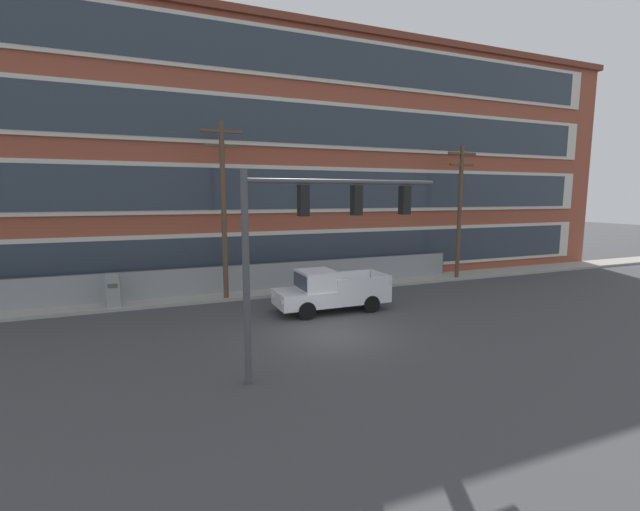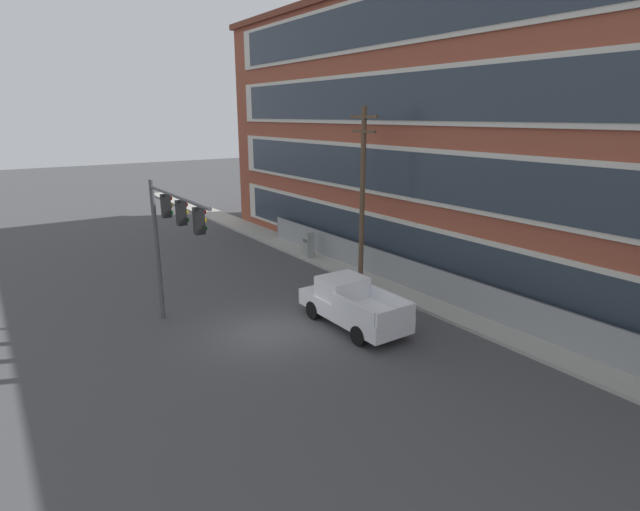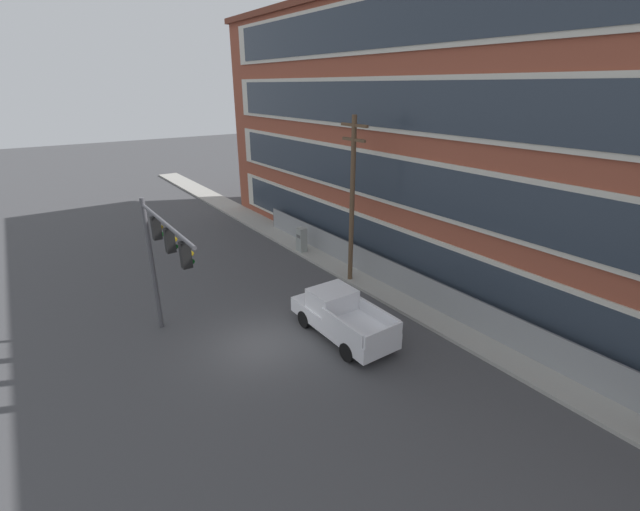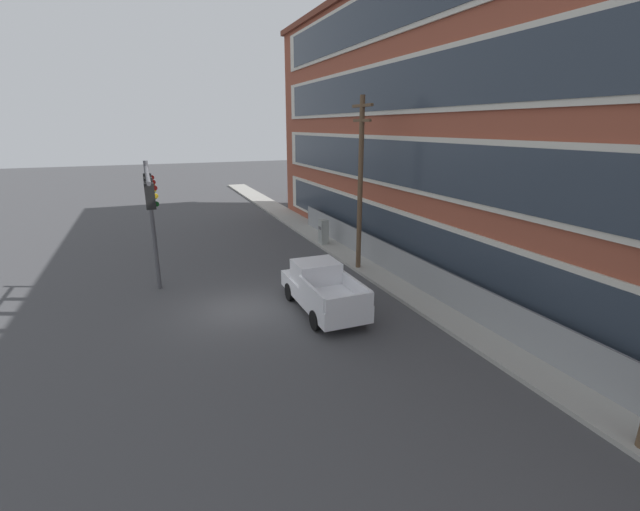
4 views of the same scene
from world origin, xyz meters
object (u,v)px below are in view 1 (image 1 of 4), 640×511
at_px(traffic_signal_mast, 313,227).
at_px(utility_pole_near_corner, 224,205).
at_px(electrical_cabinet, 113,292).
at_px(pickup_truck_white, 329,291).
at_px(utility_pole_midblock, 460,208).

xyz_separation_m(traffic_signal_mast, utility_pole_near_corner, (-0.87, 10.22, 0.43)).
relative_size(utility_pole_near_corner, electrical_cabinet, 5.17).
distance_m(pickup_truck_white, utility_pole_midblock, 12.01).
bearing_deg(traffic_signal_mast, pickup_truck_white, 62.72).
height_order(pickup_truck_white, electrical_cabinet, pickup_truck_white).
distance_m(utility_pole_near_corner, electrical_cabinet, 6.63).
xyz_separation_m(utility_pole_near_corner, electrical_cabinet, (-5.26, 0.13, -4.04)).
height_order(pickup_truck_white, utility_pole_near_corner, utility_pole_near_corner).
relative_size(utility_pole_near_corner, utility_pole_midblock, 1.06).
relative_size(pickup_truck_white, electrical_cabinet, 3.08).
bearing_deg(electrical_cabinet, pickup_truck_white, -23.02).
bearing_deg(utility_pole_near_corner, pickup_truck_white, -43.04).
bearing_deg(electrical_cabinet, traffic_signal_mast, -59.34).
xyz_separation_m(traffic_signal_mast, utility_pole_midblock, (13.99, 10.29, 0.17)).
height_order(traffic_signal_mast, electrical_cabinet, traffic_signal_mast).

